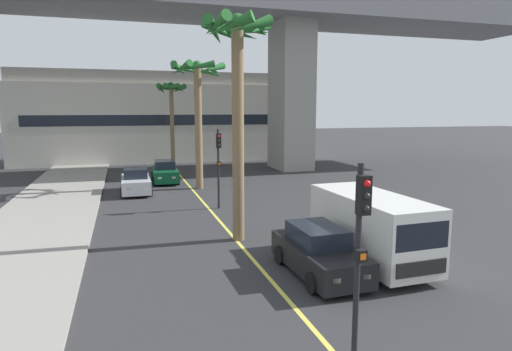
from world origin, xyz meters
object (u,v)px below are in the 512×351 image
delivery_van (371,226)px  traffic_light_median_near (360,239)px  palm_tree_far_median (197,90)px  car_queue_third (318,252)px  palm_tree_near_median (171,99)px  traffic_light_median_far (219,158)px  palm_tree_mid_median (238,67)px  car_queue_front (136,182)px  car_queue_second (165,172)px

delivery_van → traffic_light_median_near: bearing=-123.7°
delivery_van → traffic_light_median_near: traffic_light_median_near is taller
palm_tree_far_median → delivery_van: bearing=-78.5°
car_queue_third → palm_tree_far_median: (-1.09, 16.25, 5.72)m
palm_tree_near_median → car_queue_third: bearing=-86.0°
traffic_light_median_far → palm_tree_mid_median: 7.00m
car_queue_front → traffic_light_median_far: 7.36m
traffic_light_median_near → palm_tree_far_median: 21.48m
car_queue_third → traffic_light_median_far: traffic_light_median_far is taller
traffic_light_median_far → palm_tree_far_median: bearing=90.2°
car_queue_second → car_queue_third: (3.03, -19.47, 0.00)m
traffic_light_median_near → palm_tree_near_median: size_ratio=0.56×
car_queue_third → palm_tree_far_median: palm_tree_far_median is taller
palm_tree_far_median → car_queue_third: bearing=-86.2°
car_queue_second → delivery_van: 19.72m
car_queue_second → traffic_light_median_near: traffic_light_median_near is taller
delivery_van → palm_tree_far_median: bearing=101.5°
traffic_light_median_near → car_queue_front: bearing=100.2°
car_queue_second → delivery_van: (5.16, -19.03, 0.57)m
traffic_light_median_near → car_queue_third: bearing=73.6°
delivery_van → palm_tree_mid_median: 7.67m
car_queue_third → palm_tree_far_median: size_ratio=0.50×
traffic_light_median_far → car_queue_second: bearing=101.7°
car_queue_third → delivery_van: size_ratio=0.78×
car_queue_front → car_queue_second: size_ratio=0.99×
delivery_van → traffic_light_median_far: (-3.20, 9.60, 1.43)m
car_queue_front → car_queue_second: (2.13, 3.64, 0.00)m
delivery_van → traffic_light_median_far: bearing=108.4°
palm_tree_near_median → car_queue_second: bearing=-101.4°
car_queue_front → delivery_van: size_ratio=0.78×
car_queue_second → palm_tree_far_median: size_ratio=0.50×
traffic_light_median_near → traffic_light_median_far: (0.36, 14.95, 0.00)m
traffic_light_median_far → palm_tree_near_median: 16.03m
car_queue_second → palm_tree_mid_median: palm_tree_mid_median is taller
traffic_light_median_far → palm_tree_near_median: bearing=92.6°
car_queue_third → palm_tree_far_median: bearing=93.8°
palm_tree_near_median → palm_tree_far_median: bearing=-85.8°
traffic_light_median_far → palm_tree_near_median: (-0.70, 15.66, 3.34)m
delivery_van → traffic_light_median_near: (-3.57, -5.34, 1.43)m
traffic_light_median_near → traffic_light_median_far: same height
palm_tree_mid_median → car_queue_front: bearing=107.8°
delivery_van → traffic_light_median_near: size_ratio=1.26×
traffic_light_median_near → palm_tree_far_median: bearing=89.1°
car_queue_second → palm_tree_far_median: (1.94, -3.22, 5.72)m
car_queue_second → traffic_light_median_far: 9.83m
car_queue_front → car_queue_third: same height
car_queue_third → palm_tree_near_median: 26.32m
car_queue_third → palm_tree_near_median: (-1.78, 25.71, 5.34)m
palm_tree_near_median → palm_tree_mid_median: (0.30, -21.34, 0.74)m
car_queue_front → traffic_light_median_far: bearing=-54.8°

